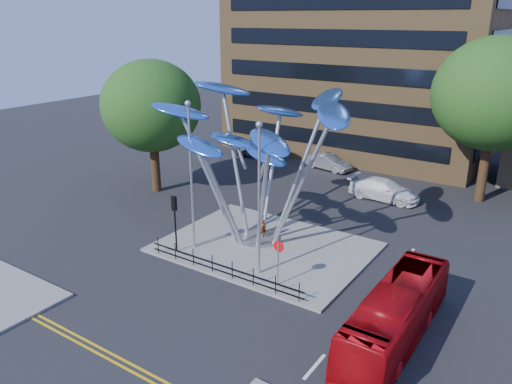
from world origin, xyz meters
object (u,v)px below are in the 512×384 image
Objects in this scene: street_lamp_left at (191,164)px; parked_car_mid at (328,162)px; leaf_sculpture at (257,133)px; tree_left at (151,106)px; parked_car_left at (257,149)px; parked_car_right at (384,190)px; traffic_light_island at (175,212)px; pedestrian at (262,227)px; street_lamp_right at (259,186)px; no_entry_sign_island at (278,255)px; tree_right at (495,94)px; red_bus at (396,314)px.

parked_car_mid is at bearing 91.94° from street_lamp_left.
parked_car_mid is (-3.09, 16.32, -6.16)m from leaf_sculpture.
tree_left reaches higher than leaf_sculpture.
parked_car_left is 0.90× the size of parked_car_right.
parked_car_right is (6.37, 14.71, -4.58)m from street_lamp_left.
leaf_sculpture reaches higher than traffic_light_island.
parked_car_left is at bearing 113.45° from street_lamp_left.
pedestrian is (2.69, 3.29, -4.41)m from street_lamp_left.
parked_car_right reaches higher than parked_car_mid.
pedestrian is 0.37× the size of parked_car_mid.
traffic_light_island is (-5.50, -0.50, -2.48)m from street_lamp_right.
street_lamp_left is at bearing 63.43° from traffic_light_island.
parked_car_mid is (-7.16, 20.48, -1.10)m from no_entry_sign_island.
leaf_sculpture is 7.99× the size of pedestrian.
tree_right is 21.58m from red_bus.
no_entry_sign_island is 6.60m from red_bus.
street_lamp_right is at bearing 5.19° from traffic_light_island.
pedestrian is 0.30× the size of parked_car_right.
parked_car_left is 1.12× the size of parked_car_mid.
red_bus is at bearing -157.14° from parked_car_right.
pedestrian is (3.19, 4.29, -1.67)m from traffic_light_island.
parked_car_right is at bearing -113.74° from pedestrian.
street_lamp_left reaches higher than parked_car_right.
pedestrian is (-9.81, -15.21, -7.09)m from tree_right.
parked_car_left is at bearing 123.93° from street_lamp_right.
traffic_light_island is 0.70× the size of parked_car_left.
no_entry_sign_island is 15.73m from parked_car_right.
tree_left is 2.12× the size of parked_car_left.
tree_left reaches higher than parked_car_mid.
leaf_sculpture is 17.71m from parked_car_mid.
red_bus reaches higher than pedestrian.
tree_right is 21.31m from no_entry_sign_island.
no_entry_sign_island is at bearing -8.61° from street_lamp_left.
traffic_light_island is at bearing 157.57° from parked_car_right.
pedestrian is at bearing 131.69° from no_entry_sign_island.
parked_car_mid is (-5.66, 20.00, -4.38)m from street_lamp_right.
red_bus is 30.36m from parked_car_left.
tree_left is at bearing 145.62° from street_lamp_left.
leaf_sculpture is at bearing 52.60° from street_lamp_left.
tree_right is 2.49× the size of parked_car_left.
parked_car_right is at bearing 66.38° from traffic_light_island.
parked_car_mid is 8.51m from parked_car_right.
red_bus is (0.50, -20.48, -6.78)m from tree_right.
red_bus is at bearing -4.14° from traffic_light_island.
street_lamp_right is 21.24m from parked_car_mid.
leaf_sculpture is at bearing -123.31° from tree_right.
tree_left is at bearing 159.32° from red_bus.
tree_right is 22.18m from parked_car_left.
parked_car_right is at bearing 66.58° from street_lamp_left.
parked_car_left is (-21.46, 21.48, -0.43)m from red_bus.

